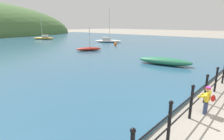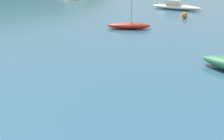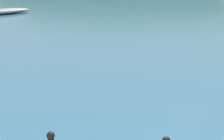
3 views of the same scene
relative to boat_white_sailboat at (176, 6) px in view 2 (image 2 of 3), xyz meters
The scene contains 3 objects.
boat_white_sailboat is the anchor object (origin of this frame).
boat_mid_harbor 10.30m from the boat_white_sailboat, 149.08° to the right, with size 2.97×2.44×2.73m.
mooring_buoy 4.97m from the boat_white_sailboat, 123.64° to the right, with size 0.47×0.47×0.47m, color orange.
Camera 2 is at (-3.79, -1.64, 4.36)m, focal length 50.00 mm.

